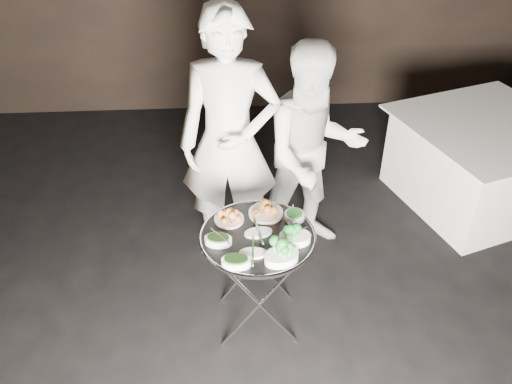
{
  "coord_description": "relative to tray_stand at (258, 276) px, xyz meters",
  "views": [
    {
      "loc": [
        -0.32,
        -2.13,
        2.81
      ],
      "look_at": [
        -0.15,
        0.47,
        0.95
      ],
      "focal_mm": 38.0,
      "sensor_mm": 36.0,
      "label": 1
    }
  ],
  "objects": [
    {
      "name": "floor",
      "position": [
        0.15,
        -0.32,
        -0.43
      ],
      "size": [
        6.0,
        7.0,
        0.05
      ],
      "primitive_type": "cube",
      "color": "black",
      "rests_on": "ground"
    },
    {
      "name": "tray_stand",
      "position": [
        0.0,
        0.0,
        0.0
      ],
      "size": [
        0.49,
        0.42,
        0.72
      ],
      "rotation": [
        0.0,
        0.0,
        0.14
      ],
      "color": "silver",
      "rests_on": "floor"
    },
    {
      "name": "serving_tray",
      "position": [
        -0.0,
        0.0,
        0.32
      ],
      "size": [
        0.7,
        0.7,
        0.04
      ],
      "color": "black",
      "rests_on": "tray_stand"
    },
    {
      "name": "potato_plate_a",
      "position": [
        -0.17,
        0.16,
        0.36
      ],
      "size": [
        0.19,
        0.19,
        0.07
      ],
      "rotation": [
        0.0,
        0.0,
        0.39
      ],
      "color": "beige",
      "rests_on": "serving_tray"
    },
    {
      "name": "potato_plate_b",
      "position": [
        0.06,
        0.2,
        0.37
      ],
      "size": [
        0.22,
        0.22,
        0.08
      ],
      "rotation": [
        0.0,
        0.0,
        0.07
      ],
      "color": "beige",
      "rests_on": "serving_tray"
    },
    {
      "name": "greens_bowl",
      "position": [
        0.24,
        0.14,
        0.37
      ],
      "size": [
        0.12,
        0.12,
        0.07
      ],
      "rotation": [
        0.0,
        0.0,
        -0.18
      ],
      "color": "silver",
      "rests_on": "serving_tray"
    },
    {
      "name": "asparagus_plate_a",
      "position": [
        0.0,
        0.02,
        0.35
      ],
      "size": [
        0.18,
        0.12,
        0.03
      ],
      "rotation": [
        0.0,
        0.0,
        0.17
      ],
      "color": "silver",
      "rests_on": "serving_tray"
    },
    {
      "name": "asparagus_plate_b",
      "position": [
        -0.04,
        -0.16,
        0.35
      ],
      "size": [
        0.17,
        0.1,
        0.03
      ],
      "rotation": [
        0.0,
        0.0,
        -0.07
      ],
      "color": "silver",
      "rests_on": "serving_tray"
    },
    {
      "name": "spinach_bowl_a",
      "position": [
        -0.23,
        -0.06,
        0.36
      ],
      "size": [
        0.18,
        0.13,
        0.07
      ],
      "rotation": [
        0.0,
        0.0,
        -0.2
      ],
      "color": "silver",
      "rests_on": "serving_tray"
    },
    {
      "name": "spinach_bowl_b",
      "position": [
        -0.13,
        -0.24,
        0.36
      ],
      "size": [
        0.17,
        0.12,
        0.07
      ],
      "rotation": [
        0.0,
        0.0,
        -0.06
      ],
      "color": "silver",
      "rests_on": "serving_tray"
    },
    {
      "name": "broccoli_bowl_a",
      "position": [
        0.21,
        -0.06,
        0.37
      ],
      "size": [
        0.19,
        0.14,
        0.08
      ],
      "rotation": [
        0.0,
        0.0,
        -0.02
      ],
      "color": "silver",
      "rests_on": "serving_tray"
    },
    {
      "name": "broccoli_bowl_b",
      "position": [
        0.12,
        -0.22,
        0.37
      ],
      "size": [
        0.24,
        0.2,
        0.08
      ],
      "rotation": [
        0.0,
        0.0,
        0.34
      ],
      "color": "silver",
      "rests_on": "serving_tray"
    },
    {
      "name": "serving_utensils",
      "position": [
        0.02,
        0.07,
        0.38
      ],
      "size": [
        0.58,
        0.41,
        0.01
      ],
      "color": "silver",
      "rests_on": "serving_tray"
    },
    {
      "name": "waiter_left",
      "position": [
        -0.14,
        0.74,
        0.54
      ],
      "size": [
        0.73,
        0.52,
        1.89
      ],
      "primitive_type": "imported",
      "rotation": [
        0.0,
        0.0,
        -0.1
      ],
      "color": "silver",
      "rests_on": "floor"
    },
    {
      "name": "waiter_right",
      "position": [
        0.45,
        0.79,
        0.4
      ],
      "size": [
        0.89,
        0.75,
        1.62
      ],
      "primitive_type": "imported",
      "rotation": [
        0.0,
        0.0,
        0.18
      ],
      "color": "silver",
      "rests_on": "floor"
    },
    {
      "name": "dining_table",
      "position": [
        1.97,
        1.26,
        -0.04
      ],
      "size": [
        1.29,
        1.29,
        0.74
      ],
      "rotation": [
        0.0,
        0.0,
        0.32
      ],
      "color": "white",
      "rests_on": "floor"
    }
  ]
}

